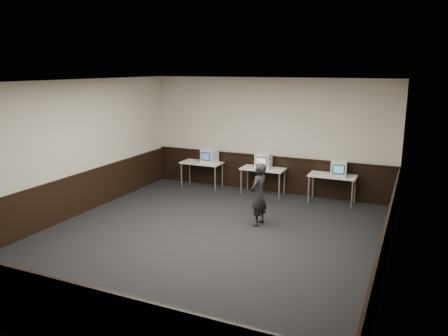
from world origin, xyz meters
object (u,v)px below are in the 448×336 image
at_px(desk_right, 332,178).
at_px(emac_right, 339,168).
at_px(emac_left, 210,156).
at_px(desk_center, 263,171).
at_px(person, 259,194).
at_px(emac_center, 263,161).
at_px(desk_left, 202,164).

xyz_separation_m(desk_right, emac_right, (0.15, -0.05, 0.27)).
bearing_deg(emac_left, desk_center, 4.68).
height_order(emac_left, person, person).
height_order(desk_right, person, person).
xyz_separation_m(emac_center, person, (0.70, -2.35, -0.24)).
bearing_deg(desk_center, emac_center, 91.28).
height_order(emac_left, emac_right, emac_left).
xyz_separation_m(desk_left, desk_right, (3.80, 0.00, 0.00)).
bearing_deg(emac_right, desk_left, 172.52).
distance_m(emac_center, person, 2.46).
xyz_separation_m(desk_center, emac_right, (2.05, -0.05, 0.27)).
bearing_deg(desk_left, emac_center, 0.67).
height_order(desk_left, emac_center, emac_center).
bearing_deg(desk_center, emac_left, 178.83).
relative_size(emac_right, person, 0.32).
distance_m(emac_left, emac_right, 3.71).
height_order(desk_left, desk_right, same).
height_order(emac_left, emac_center, emac_center).
relative_size(desk_left, emac_left, 2.57).
height_order(desk_left, emac_right, emac_right).
xyz_separation_m(desk_left, emac_center, (1.90, 0.02, 0.27)).
distance_m(desk_left, emac_right, 3.96).
relative_size(desk_center, emac_center, 2.63).
height_order(desk_right, emac_center, emac_center).
relative_size(desk_center, desk_right, 1.00).
xyz_separation_m(emac_center, emac_right, (2.05, -0.07, -0.01)).
xyz_separation_m(desk_left, person, (2.60, -2.33, 0.03)).
xyz_separation_m(desk_center, emac_center, (-0.00, 0.02, 0.27)).
relative_size(emac_left, person, 0.33).
xyz_separation_m(emac_left, person, (2.36, -2.36, -0.24)).
bearing_deg(person, desk_right, 160.90).
bearing_deg(emac_center, emac_right, -4.69).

